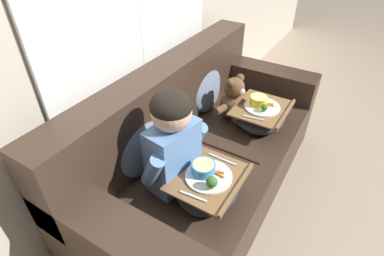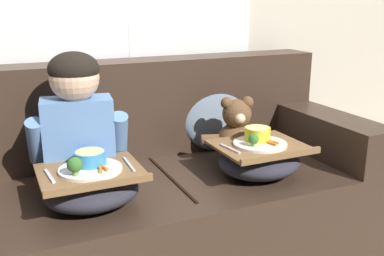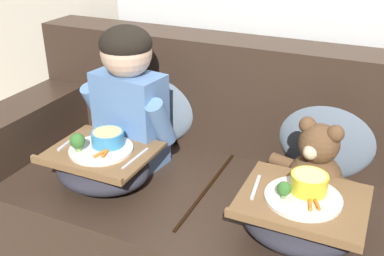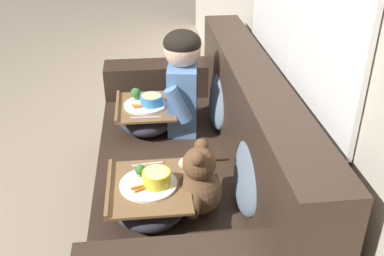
{
  "view_description": "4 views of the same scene",
  "coord_description": "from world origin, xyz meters",
  "views": [
    {
      "loc": [
        -1.37,
        -0.68,
        1.72
      ],
      "look_at": [
        -0.13,
        0.07,
        0.63
      ],
      "focal_mm": 28.0,
      "sensor_mm": 36.0,
      "label": 1
    },
    {
      "loc": [
        -0.7,
        -1.85,
        1.23
      ],
      "look_at": [
        0.14,
        0.01,
        0.64
      ],
      "focal_mm": 42.0,
      "sensor_mm": 36.0,
      "label": 2
    },
    {
      "loc": [
        0.57,
        -1.43,
        1.42
      ],
      "look_at": [
        -0.1,
        0.02,
        0.65
      ],
      "focal_mm": 42.0,
      "sensor_mm": 36.0,
      "label": 3
    },
    {
      "loc": [
        1.96,
        -0.17,
        1.73
      ],
      "look_at": [
        0.05,
        0.03,
        0.66
      ],
      "focal_mm": 42.0,
      "sensor_mm": 36.0,
      "label": 4
    }
  ],
  "objects": [
    {
      "name": "lap_tray_teddy",
      "position": [
        0.39,
        -0.19,
        0.52
      ],
      "size": [
        0.4,
        0.35,
        0.23
      ],
      "color": "#2D2D38",
      "rests_on": "teddy_bear"
    },
    {
      "name": "couch",
      "position": [
        0.0,
        0.07,
        0.34
      ],
      "size": [
        2.0,
        0.91,
        0.93
      ],
      "color": "#38281E",
      "rests_on": "ground_plane"
    },
    {
      "name": "throw_pillow_behind_teddy",
      "position": [
        0.39,
        0.26,
        0.63
      ],
      "size": [
        0.41,
        0.2,
        0.42
      ],
      "color": "slate",
      "rests_on": "couch"
    },
    {
      "name": "lap_tray_child",
      "position": [
        -0.39,
        -0.19,
        0.52
      ],
      "size": [
        0.4,
        0.34,
        0.23
      ],
      "color": "#2D2D38",
      "rests_on": "child_figure"
    },
    {
      "name": "throw_pillow_behind_child",
      "position": [
        -0.39,
        0.26,
        0.63
      ],
      "size": [
        0.42,
        0.2,
        0.44
      ],
      "color": "slate",
      "rests_on": "couch"
    },
    {
      "name": "teddy_bear",
      "position": [
        0.39,
        0.02,
        0.58
      ],
      "size": [
        0.36,
        0.26,
        0.34
      ],
      "color": "brown",
      "rests_on": "couch"
    },
    {
      "name": "child_figure",
      "position": [
        -0.39,
        0.03,
        0.76
      ],
      "size": [
        0.43,
        0.23,
        0.59
      ],
      "color": "#5B84BC",
      "rests_on": "couch"
    }
  ]
}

